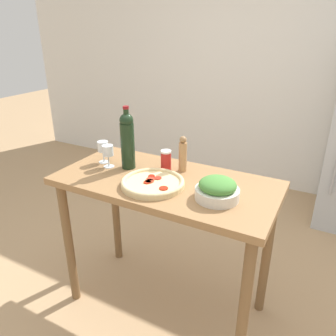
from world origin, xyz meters
TOP-DOWN VIEW (x-y plane):
  - ground_plane at (0.00, 0.00)m, footprint 14.00×14.00m
  - wall_back at (-0.00, 2.17)m, footprint 6.40×0.08m
  - prep_counter at (0.00, 0.00)m, footprint 1.25×0.62m
  - wine_bottle at (-0.28, 0.05)m, footprint 0.08×0.08m
  - wine_glass_near at (-0.40, -0.00)m, footprint 0.07×0.07m
  - wine_glass_far at (-0.47, 0.04)m, footprint 0.07×0.07m
  - pepper_mill at (0.03, 0.16)m, footprint 0.05×0.05m
  - salad_bowl at (0.33, -0.07)m, footprint 0.22×0.22m
  - homemade_pizza at (-0.02, -0.10)m, footprint 0.34×0.34m
  - salt_canister at (-0.06, 0.12)m, footprint 0.06×0.06m

SIDE VIEW (x-z plane):
  - ground_plane at x=0.00m, z-range 0.00..0.00m
  - prep_counter at x=0.00m, z-range 0.32..1.24m
  - homemade_pizza at x=-0.02m, z-range 0.92..0.95m
  - salad_bowl at x=0.33m, z-range 0.91..1.03m
  - salt_canister at x=-0.06m, z-range 0.92..1.04m
  - wine_glass_near at x=-0.40m, z-range 0.95..1.08m
  - wine_glass_far at x=-0.47m, z-range 0.95..1.09m
  - pepper_mill at x=0.03m, z-range 0.91..1.13m
  - wine_bottle at x=-0.28m, z-range 0.91..1.29m
  - wall_back at x=0.00m, z-range 0.00..2.60m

